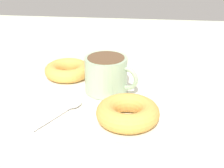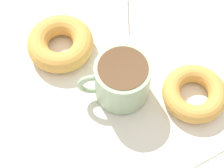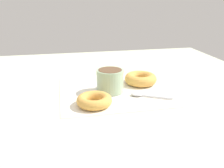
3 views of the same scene
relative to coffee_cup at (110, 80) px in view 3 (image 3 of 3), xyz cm
name	(u,v)px [view 3 (image 3 of 3)]	position (x,y,z in cm)	size (l,w,h in cm)	color
ground_plane	(114,94)	(-0.46, 1.41, -5.16)	(120.00, 120.00, 2.00)	beige
napkin	(112,90)	(-1.18, 0.85, -4.01)	(34.36, 34.36, 0.30)	white
coffee_cup	(110,80)	(0.00, 0.00, 0.00)	(11.25, 8.76, 7.43)	#9EB793
donut_near_cup	(140,79)	(-5.14, 12.06, -2.09)	(11.36, 11.36, 3.54)	gold
donut_far	(94,100)	(9.72, -6.61, -2.41)	(10.31, 10.31, 2.91)	gold
spoon	(142,95)	(6.34, 8.95, -3.46)	(7.40, 12.22, 0.90)	silver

